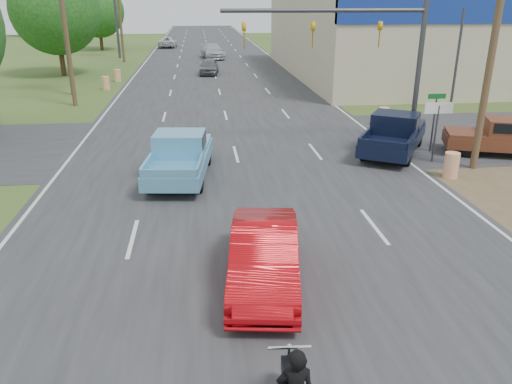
{
  "coord_description": "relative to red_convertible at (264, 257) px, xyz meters",
  "views": [
    {
      "loc": [
        -1.53,
        -5.24,
        6.47
      ],
      "look_at": [
        -0.01,
        7.99,
        1.3
      ],
      "focal_mm": 35.0,
      "sensor_mm": 36.0,
      "label": 1
    }
  ],
  "objects": [
    {
      "name": "main_road",
      "position": [
        0.14,
        34.83,
        -0.73
      ],
      "size": [
        15.0,
        180.0,
        0.02
      ],
      "primitive_type": "cube",
      "color": "#2D2D30",
      "rests_on": "ground"
    },
    {
      "name": "cross_road",
      "position": [
        0.14,
        12.83,
        -0.73
      ],
      "size": [
        120.0,
        10.0,
        0.02
      ],
      "primitive_type": "cube",
      "color": "#2D2D30",
      "rests_on": "ground"
    },
    {
      "name": "utility_pole_1",
      "position": [
        9.64,
        7.83,
        4.58
      ],
      "size": [
        2.0,
        0.28,
        10.0
      ],
      "color": "#4C3823",
      "rests_on": "ground"
    },
    {
      "name": "utility_pole_2",
      "position": [
        9.64,
        25.83,
        4.58
      ],
      "size": [
        2.0,
        0.28,
        10.0
      ],
      "color": "#4C3823",
      "rests_on": "ground"
    },
    {
      "name": "utility_pole_3",
      "position": [
        9.64,
        43.83,
        4.58
      ],
      "size": [
        2.0,
        0.28,
        10.0
      ],
      "color": "#4C3823",
      "rests_on": "ground"
    },
    {
      "name": "utility_pole_5",
      "position": [
        -9.36,
        22.83,
        4.58
      ],
      "size": [
        2.0,
        0.28,
        10.0
      ],
      "color": "#4C3823",
      "rests_on": "ground"
    },
    {
      "name": "utility_pole_6",
      "position": [
        -9.36,
        46.83,
        4.58
      ],
      "size": [
        2.0,
        0.28,
        10.0
      ],
      "color": "#4C3823",
      "rests_on": "ground"
    },
    {
      "name": "tree_1",
      "position": [
        -13.36,
        36.83,
        4.83
      ],
      "size": [
        7.56,
        7.56,
        9.36
      ],
      "color": "#422D19",
      "rests_on": "ground"
    },
    {
      "name": "tree_2",
      "position": [
        -14.06,
        60.83,
        4.21
      ],
      "size": [
        6.72,
        6.72,
        8.32
      ],
      "color": "#422D19",
      "rests_on": "ground"
    },
    {
      "name": "tree_5",
      "position": [
        30.14,
        89.83,
        5.14
      ],
      "size": [
        7.98,
        7.98,
        9.88
      ],
      "color": "#422D19",
      "rests_on": "ground"
    },
    {
      "name": "barrel_0",
      "position": [
        8.14,
        6.83,
        -0.24
      ],
      "size": [
        0.56,
        0.56,
        1.0
      ],
      "primitive_type": "cylinder",
      "color": "orange",
      "rests_on": "ground"
    },
    {
      "name": "barrel_1",
      "position": [
        8.54,
        15.33,
        -0.24
      ],
      "size": [
        0.56,
        0.56,
        1.0
      ],
      "primitive_type": "cylinder",
      "color": "orange",
      "rests_on": "ground"
    },
    {
      "name": "barrel_2",
      "position": [
        -8.36,
        28.83,
        -0.24
      ],
      "size": [
        0.56,
        0.56,
        1.0
      ],
      "primitive_type": "cylinder",
      "color": "orange",
      "rests_on": "ground"
    },
    {
      "name": "barrel_3",
      "position": [
        -8.06,
        32.83,
        -0.24
      ],
      "size": [
        0.56,
        0.56,
        1.0
      ],
      "primitive_type": "cylinder",
      "color": "orange",
      "rests_on": "ground"
    },
    {
      "name": "lane_sign",
      "position": [
        8.34,
        8.83,
        1.16
      ],
      "size": [
        1.2,
        0.08,
        2.52
      ],
      "color": "#3F3F44",
      "rests_on": "ground"
    },
    {
      "name": "street_name_sign",
      "position": [
        8.94,
        10.33,
        0.87
      ],
      "size": [
        0.8,
        0.08,
        2.61
      ],
      "color": "#3F3F44",
      "rests_on": "ground"
    },
    {
      "name": "signal_mast",
      "position": [
        5.97,
        11.83,
        4.06
      ],
      "size": [
        9.12,
        0.4,
        7.0
      ],
      "color": "#3F3F44",
      "rests_on": "ground"
    },
    {
      "name": "red_convertible",
      "position": [
        0.0,
        0.0,
        0.0
      ],
      "size": [
        2.17,
        4.67,
        1.48
      ],
      "primitive_type": "imported",
      "rotation": [
        0.0,
        0.0,
        -0.14
      ],
      "color": "#B4080E",
      "rests_on": "ground"
    },
    {
      "name": "blue_pickup",
      "position": [
        -2.19,
        8.17,
        0.15
      ],
      "size": [
        2.64,
        5.5,
        1.76
      ],
      "rotation": [
        0.0,
        0.0,
        -0.12
      ],
      "color": "black",
      "rests_on": "ground"
    },
    {
      "name": "navy_pickup",
      "position": [
        7.21,
        10.4,
        0.16
      ],
      "size": [
        4.56,
        5.66,
        1.78
      ],
      "rotation": [
        0.0,
        0.0,
        -0.55
      ],
      "color": "black",
      "rests_on": "ground"
    },
    {
      "name": "brown_pickup",
      "position": [
        11.74,
        9.52,
        0.08
      ],
      "size": [
        5.25,
        3.37,
        1.63
      ],
      "rotation": [
        0.0,
        0.0,
        1.24
      ],
      "color": "black",
      "rests_on": "ground"
    },
    {
      "name": "distant_car_grey",
      "position": [
        -0.36,
        36.25,
        -0.06
      ],
      "size": [
        1.97,
        4.11,
        1.36
      ],
      "primitive_type": "imported",
      "rotation": [
        0.0,
        0.0,
        -0.09
      ],
      "color": "slate",
      "rests_on": "ground"
    },
    {
      "name": "distant_car_silver",
      "position": [
        0.4,
        49.19,
        0.05
      ],
      "size": [
        2.86,
        5.69,
        1.59
      ],
      "primitive_type": "imported",
      "rotation": [
        0.0,
        0.0,
        0.12
      ],
      "color": "#B6B6BB",
      "rests_on": "ground"
    },
    {
      "name": "distant_car_white",
      "position": [
        -5.46,
        64.04,
        -0.03
      ],
      "size": [
        2.58,
        5.23,
        1.43
      ],
      "primitive_type": "imported",
      "rotation": [
        0.0,
        0.0,
        3.1
      ],
      "color": "silver",
      "rests_on": "ground"
    }
  ]
}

